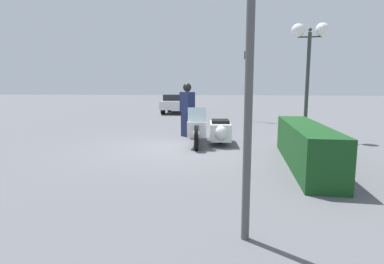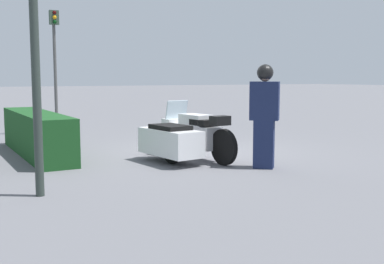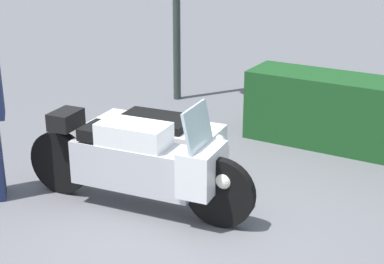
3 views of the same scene
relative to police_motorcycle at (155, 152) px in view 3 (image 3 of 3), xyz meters
name	(u,v)px [view 3 (image 3 of 3)]	position (x,y,z in m)	size (l,w,h in m)	color
ground_plane	(170,241)	(0.66, -0.76, -0.47)	(160.00, 160.00, 0.00)	slate
police_motorcycle	(155,152)	(0.00, 0.00, 0.00)	(2.50, 1.35, 1.17)	black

